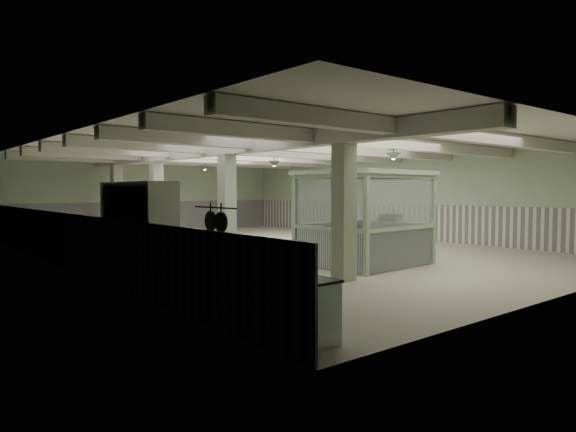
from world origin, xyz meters
TOP-DOWN VIEW (x-y plane):
  - floor at (0.00, 0.00)m, footprint 20.00×20.00m
  - ceiling at (0.00, 0.00)m, footprint 14.00×20.00m
  - wall_back at (0.00, 10.00)m, footprint 14.00×0.02m
  - wall_front at (0.00, -10.00)m, footprint 14.00×0.02m
  - wall_left at (-7.00, 0.00)m, footprint 0.02×20.00m
  - wall_right at (7.00, 0.00)m, footprint 0.02×20.00m
  - wainscot_left at (-6.97, 0.00)m, footprint 0.05×19.90m
  - wainscot_right at (6.97, 0.00)m, footprint 0.05×19.90m
  - wainscot_back at (0.00, 9.97)m, footprint 13.90×0.05m
  - girder at (-2.50, 0.00)m, footprint 0.45×19.90m
  - beam_a at (0.00, -7.50)m, footprint 13.90×0.35m
  - beam_b at (0.00, -5.00)m, footprint 13.90×0.35m
  - beam_c at (0.00, -2.50)m, footprint 13.90×0.35m
  - beam_d at (0.00, 0.00)m, footprint 13.90×0.35m
  - beam_e at (0.00, 2.50)m, footprint 13.90×0.35m
  - beam_f at (0.00, 5.00)m, footprint 13.90×0.35m
  - beam_g at (0.00, 7.50)m, footprint 13.90×0.35m
  - column_a at (-2.50, -6.00)m, footprint 0.42×0.42m
  - column_b at (-2.50, -1.00)m, footprint 0.42×0.42m
  - column_c at (-2.50, 4.00)m, footprint 0.42×0.42m
  - column_d at (-2.50, 8.00)m, footprint 0.42×0.42m
  - hook_rail at (-6.93, -7.60)m, footprint 0.02×1.20m
  - pendant_front at (0.50, -5.00)m, footprint 0.44×0.44m
  - pendant_mid at (0.50, 0.50)m, footprint 0.44×0.44m
  - pendant_back at (0.50, 5.50)m, footprint 0.44×0.44m
  - prep_counter at (-6.54, -7.00)m, footprint 0.89×5.09m
  - pitcher_near at (-6.54, -7.13)m, footprint 0.26×0.29m
  - pitcher_far at (-6.63, -4.92)m, footprint 0.24×0.25m
  - veg_colander at (-6.63, -7.14)m, footprint 0.54×0.54m
  - orange_bowl at (-6.38, -7.77)m, footprint 0.24×0.24m
  - skillet_near at (-6.88, -7.70)m, footprint 0.04×0.31m
  - skillet_far at (-6.88, -7.39)m, footprint 0.04×0.31m
  - walkin_cooler at (-6.62, -4.00)m, footprint 1.14×2.60m
  - guard_booth at (-0.23, -4.59)m, footprint 3.44×2.97m
  - filing_cabinet at (1.53, -4.05)m, footprint 0.56×0.71m

SIDE VIEW (x-z plane):
  - floor at x=0.00m, z-range 0.00..0.00m
  - prep_counter at x=-6.54m, z-range 0.01..0.92m
  - filing_cabinet at x=1.53m, z-range 0.00..1.37m
  - wainscot_left at x=-6.97m, z-range 0.00..1.50m
  - wainscot_right at x=6.97m, z-range 0.00..1.50m
  - wainscot_back at x=0.00m, z-range 0.00..1.50m
  - orange_bowl at x=-6.38m, z-range 0.90..0.98m
  - veg_colander at x=-6.63m, z-range 0.90..1.10m
  - pitcher_far at x=-6.63m, z-range 0.90..1.16m
  - pitcher_near at x=-6.54m, z-range 0.90..1.22m
  - walkin_cooler at x=-6.62m, z-range 0.00..2.38m
  - skillet_near at x=-6.88m, z-range 1.47..1.79m
  - skillet_far at x=-6.88m, z-range 1.48..1.78m
  - guard_booth at x=-0.23m, z-range 0.46..3.10m
  - wall_back at x=0.00m, z-range 0.00..3.60m
  - wall_front at x=0.00m, z-range 0.00..3.60m
  - wall_left at x=-7.00m, z-range 0.00..3.60m
  - wall_right at x=7.00m, z-range 0.00..3.60m
  - column_a at x=-2.50m, z-range 0.00..3.60m
  - column_b at x=-2.50m, z-range 0.00..3.60m
  - column_c at x=-2.50m, z-range 0.00..3.60m
  - column_d at x=-2.50m, z-range 0.00..3.60m
  - hook_rail at x=-6.93m, z-range 1.84..1.86m
  - pendant_front at x=0.50m, z-range 2.94..3.16m
  - pendant_mid at x=0.50m, z-range 2.94..3.16m
  - pendant_back at x=0.50m, z-range 2.94..3.16m
  - girder at x=-2.50m, z-range 3.18..3.58m
  - beam_a at x=0.00m, z-range 3.26..3.58m
  - beam_b at x=0.00m, z-range 3.26..3.58m
  - beam_c at x=0.00m, z-range 3.26..3.58m
  - beam_d at x=0.00m, z-range 3.26..3.58m
  - beam_e at x=0.00m, z-range 3.26..3.58m
  - beam_f at x=0.00m, z-range 3.26..3.58m
  - beam_g at x=0.00m, z-range 3.26..3.58m
  - ceiling at x=0.00m, z-range 3.59..3.61m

